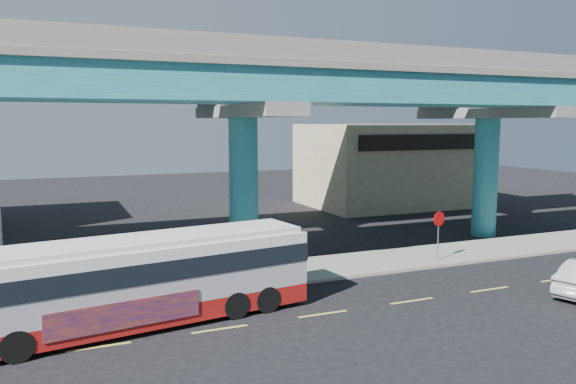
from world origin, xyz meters
name	(u,v)px	position (x,y,z in m)	size (l,w,h in m)	color
ground	(319,312)	(0.00, 0.00, 0.00)	(120.00, 120.00, 0.00)	black
sidewalk	(268,274)	(0.00, 5.50, 0.07)	(70.00, 4.00, 0.15)	gray
lane_markings	(323,314)	(0.00, -0.30, 0.01)	(58.00, 0.12, 0.01)	#D8C64C
viaduct	(242,83)	(0.00, 9.11, 9.14)	(52.00, 12.40, 11.70)	#205A7A
building_beige	(389,164)	(18.00, 22.98, 3.51)	(14.00, 10.23, 7.00)	tan
transit_bus	(144,277)	(-6.31, 1.22, 1.72)	(12.43, 4.40, 3.13)	maroon
parked_car	(62,280)	(-8.96, 5.61, 0.76)	(3.79, 2.13, 1.22)	#2B2B30
stop_sign	(439,225)	(8.72, 4.18, 1.99)	(0.76, 0.15, 2.56)	gray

